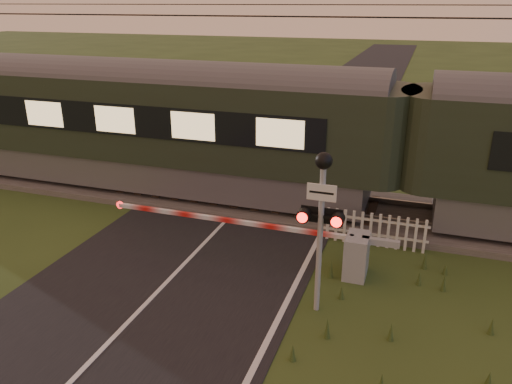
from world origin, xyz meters
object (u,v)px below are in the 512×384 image
(boom_gate, at_px, (339,250))
(crossing_signal, at_px, (322,206))
(train, at_px, (406,145))
(picket_fence, at_px, (375,230))

(boom_gate, bearing_deg, crossing_signal, -95.33)
(train, bearing_deg, picket_fence, -104.02)
(crossing_signal, distance_m, picket_fence, 3.82)
(picket_fence, bearing_deg, train, 75.98)
(boom_gate, xyz_separation_m, crossing_signal, (-0.15, -1.62, 1.72))
(boom_gate, distance_m, crossing_signal, 2.37)
(train, relative_size, picket_fence, 15.84)
(boom_gate, xyz_separation_m, picket_fence, (0.64, 1.64, -0.12))
(crossing_signal, relative_size, picket_fence, 1.26)
(train, height_order, picket_fence, train)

